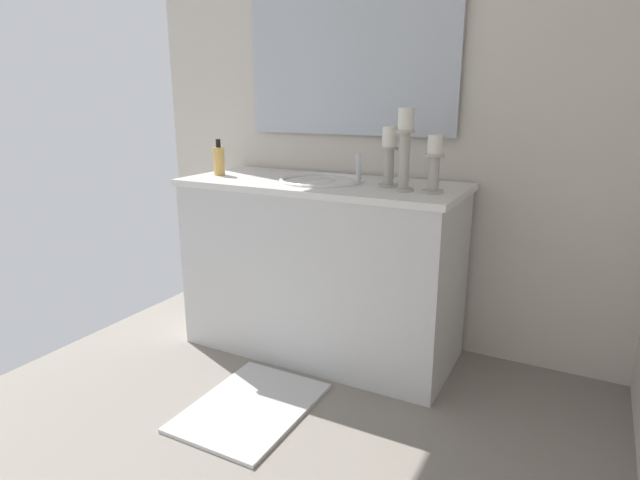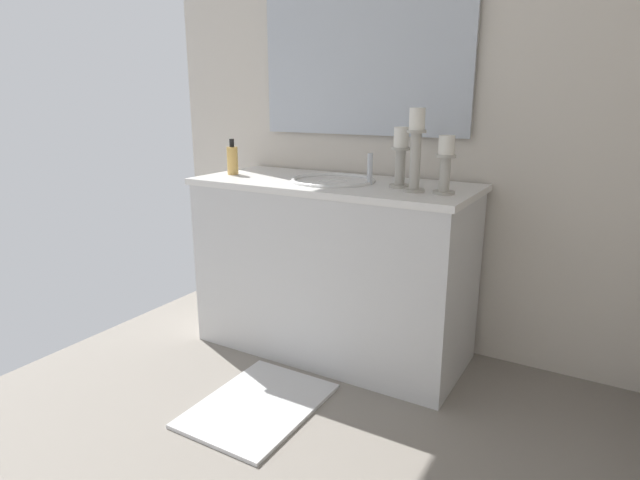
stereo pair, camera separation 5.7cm
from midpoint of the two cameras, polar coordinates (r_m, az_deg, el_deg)
wall_left at (r=2.69m, az=7.88°, el=14.81°), size 0.04×2.59×2.45m
vanity_cabinet at (r=2.58m, az=2.00°, el=-3.04°), size 0.58×1.35×0.86m
sink_basin at (r=2.48m, az=2.10°, el=5.56°), size 0.40×0.40×0.24m
mirror at (r=2.70m, az=5.21°, el=19.42°), size 0.02×1.11×0.76m
candle_holder_tall at (r=2.19m, az=14.28°, el=8.08°), size 0.09×0.09×0.24m
candle_holder_short at (r=2.21m, az=11.16°, el=9.88°), size 0.09×0.09×0.34m
candle_holder_mid at (r=2.32m, az=9.50°, el=9.06°), size 0.09×0.09×0.26m
soap_bottle at (r=2.73m, az=-8.95°, el=8.65°), size 0.06×0.06×0.18m
bath_mat at (r=2.28m, az=-6.01°, el=-17.52°), size 0.60×0.44×0.02m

